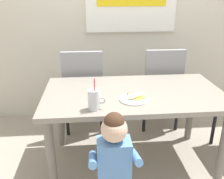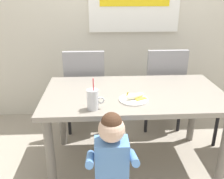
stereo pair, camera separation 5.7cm
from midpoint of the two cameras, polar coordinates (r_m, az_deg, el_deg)
ground_plane at (r=2.48m, az=5.26°, el=-16.17°), size 24.00×24.00×0.00m
dining_table at (r=2.15m, az=5.83°, el=-2.88°), size 1.53×0.84×0.72m
dining_chair_left at (r=2.75m, az=-5.57°, el=0.77°), size 0.44×0.44×0.96m
dining_chair_right at (r=2.85m, az=12.19°, el=1.13°), size 0.44×0.44×0.96m
toddler_standing at (r=1.67m, az=0.91°, el=-15.06°), size 0.33×0.24×0.84m
milk_cup at (r=1.78m, az=-3.51°, el=-2.57°), size 0.13×0.08×0.25m
snack_plate at (r=1.95m, az=5.83°, el=-2.34°), size 0.23×0.23×0.01m
peeled_banana at (r=1.95m, az=6.29°, el=-1.55°), size 0.18×0.14×0.07m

